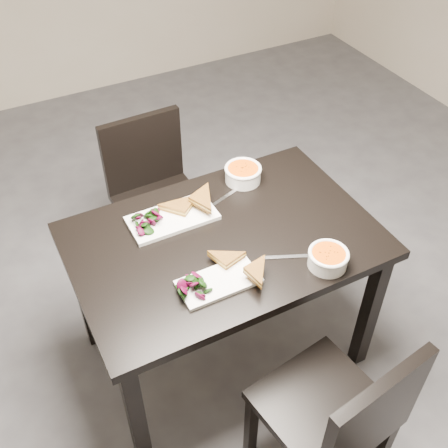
# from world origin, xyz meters

# --- Properties ---
(ground) EXTENTS (5.00, 5.00, 0.00)m
(ground) POSITION_xyz_m (0.00, 0.00, 0.00)
(ground) COLOR #47474C
(ground) RESTS_ON ground
(table) EXTENTS (1.20, 0.80, 0.75)m
(table) POSITION_xyz_m (-0.14, -0.28, 0.65)
(table) COLOR black
(table) RESTS_ON ground
(chair_near) EXTENTS (0.48, 0.48, 0.85)m
(chair_near) POSITION_xyz_m (-0.06, -1.01, 0.48)
(chair_near) COLOR black
(chair_near) RESTS_ON ground
(chair_far) EXTENTS (0.43, 0.43, 0.85)m
(chair_far) POSITION_xyz_m (-0.17, 0.44, 0.48)
(chair_far) COLOR black
(chair_far) RESTS_ON ground
(plate_near) EXTENTS (0.29, 0.15, 0.01)m
(plate_near) POSITION_xyz_m (-0.26, -0.49, 0.76)
(plate_near) COLOR white
(plate_near) RESTS_ON table
(sandwich_near) EXTENTS (0.17, 0.15, 0.05)m
(sandwich_near) POSITION_xyz_m (-0.20, -0.47, 0.79)
(sandwich_near) COLOR #8E5E1D
(sandwich_near) RESTS_ON plate_near
(salad_near) EXTENTS (0.09, 0.08, 0.04)m
(salad_near) POSITION_xyz_m (-0.36, -0.49, 0.79)
(salad_near) COLOR black
(salad_near) RESTS_ON plate_near
(soup_bowl_near) EXTENTS (0.15, 0.15, 0.07)m
(soup_bowl_near) POSITION_xyz_m (0.13, -0.59, 0.79)
(soup_bowl_near) COLOR white
(soup_bowl_near) RESTS_ON table
(cutlery_near) EXTENTS (0.17, 0.09, 0.00)m
(cutlery_near) POSITION_xyz_m (0.02, -0.49, 0.75)
(cutlery_near) COLOR silver
(cutlery_near) RESTS_ON table
(plate_far) EXTENTS (0.36, 0.18, 0.02)m
(plate_far) POSITION_xyz_m (-0.28, -0.10, 0.76)
(plate_far) COLOR white
(plate_far) RESTS_ON table
(sandwich_far) EXTENTS (0.22, 0.22, 0.06)m
(sandwich_far) POSITION_xyz_m (-0.21, -0.11, 0.80)
(sandwich_far) COLOR #8E5E1D
(sandwich_far) RESTS_ON plate_far
(salad_far) EXTENTS (0.11, 0.10, 0.05)m
(salad_far) POSITION_xyz_m (-0.38, -0.10, 0.79)
(salad_far) COLOR black
(salad_far) RESTS_ON plate_far
(soup_bowl_far) EXTENTS (0.16, 0.16, 0.07)m
(soup_bowl_far) POSITION_xyz_m (0.10, -0.00, 0.79)
(soup_bowl_far) COLOR white
(soup_bowl_far) RESTS_ON table
(cutlery_far) EXTENTS (0.18, 0.07, 0.00)m
(cutlery_far) POSITION_xyz_m (-0.01, -0.07, 0.75)
(cutlery_far) COLOR silver
(cutlery_far) RESTS_ON table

